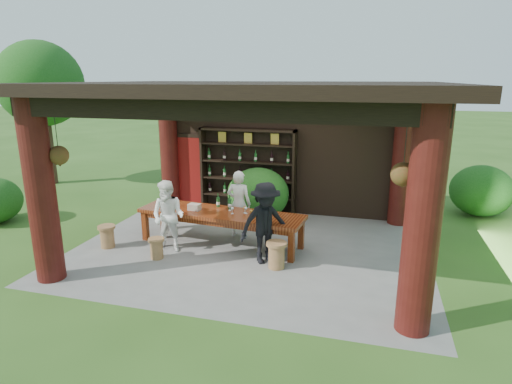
% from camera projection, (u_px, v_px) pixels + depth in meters
% --- Properties ---
extents(ground, '(90.00, 90.00, 0.00)m').
position_uv_depth(ground, '(251.00, 247.00, 9.35)').
color(ground, '#2D5119').
rests_on(ground, ground).
extents(pavilion, '(7.50, 6.00, 3.60)m').
position_uv_depth(pavilion, '(256.00, 148.00, 9.20)').
color(pavilion, slate).
rests_on(pavilion, ground).
extents(wine_shelf, '(2.61, 0.40, 2.30)m').
position_uv_depth(wine_shelf, '(248.00, 171.00, 11.54)').
color(wine_shelf, black).
rests_on(wine_shelf, ground).
extents(tasting_table, '(3.77, 1.30, 0.75)m').
position_uv_depth(tasting_table, '(221.00, 217.00, 9.38)').
color(tasting_table, '#4E1A0B').
rests_on(tasting_table, ground).
extents(stool_near_left, '(0.33, 0.33, 0.43)m').
position_uv_depth(stool_near_left, '(157.00, 248.00, 8.72)').
color(stool_near_left, brown).
rests_on(stool_near_left, ground).
extents(stool_near_right, '(0.40, 0.40, 0.53)m').
position_uv_depth(stool_near_right, '(276.00, 254.00, 8.27)').
color(stool_near_right, brown).
rests_on(stool_near_right, ground).
extents(stool_far_left, '(0.37, 0.37, 0.49)m').
position_uv_depth(stool_far_left, '(107.00, 236.00, 9.29)').
color(stool_far_left, brown).
rests_on(stool_far_left, ground).
extents(host, '(0.58, 0.38, 1.56)m').
position_uv_depth(host, '(239.00, 204.00, 9.83)').
color(host, silver).
rests_on(host, ground).
extents(guest_woman, '(0.78, 0.62, 1.53)m').
position_uv_depth(guest_woman, '(168.00, 216.00, 9.00)').
color(guest_woman, white).
rests_on(guest_woman, ground).
extents(guest_man, '(1.21, 1.13, 1.64)m').
position_uv_depth(guest_man, '(265.00, 223.00, 8.40)').
color(guest_man, black).
rests_on(guest_man, ground).
extents(table_bottles, '(0.39, 0.17, 0.31)m').
position_uv_depth(table_bottles, '(226.00, 201.00, 9.59)').
color(table_bottles, '#194C1E').
rests_on(table_bottles, tasting_table).
extents(table_glasses, '(2.27, 0.35, 0.15)m').
position_uv_depth(table_glasses, '(238.00, 210.00, 9.23)').
color(table_glasses, silver).
rests_on(table_glasses, tasting_table).
extents(napkin_basket, '(0.28, 0.20, 0.14)m').
position_uv_depth(napkin_basket, '(194.00, 207.00, 9.46)').
color(napkin_basket, '#BF6672').
rests_on(napkin_basket, tasting_table).
extents(shrubs, '(16.40, 8.99, 1.36)m').
position_uv_depth(shrubs, '(383.00, 221.00, 9.37)').
color(shrubs, '#194C14').
rests_on(shrubs, ground).
extents(trees, '(21.82, 9.33, 4.80)m').
position_uv_depth(trees, '(447.00, 89.00, 8.57)').
color(trees, '#3F2819').
rests_on(trees, ground).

